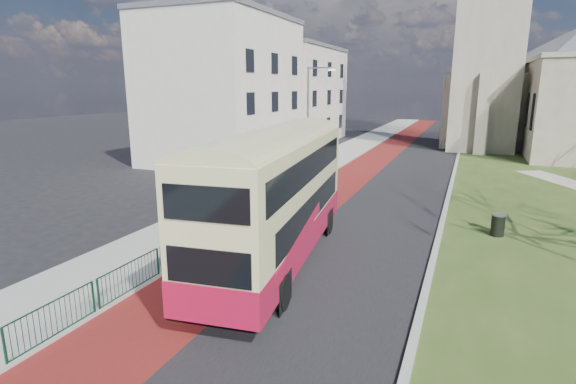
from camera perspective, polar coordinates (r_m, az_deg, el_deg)
The scene contains 13 objects.
ground at distance 17.36m, azimuth -3.71°, elevation -9.50°, with size 160.00×160.00×0.00m, color black.
road_carriageway at distance 35.47m, azimuth 12.73°, elevation 2.06°, with size 9.00×120.00×0.01m, color black.
bus_lane at distance 35.99m, azimuth 8.49°, elevation 2.41°, with size 3.40×120.00×0.01m, color #591414.
pavement_west at distance 37.03m, azimuth 2.77°, elevation 2.93°, with size 4.00×120.00×0.12m, color gray.
kerb_west at distance 36.43m, azimuth 5.75°, elevation 2.71°, with size 0.25×120.00×0.13m, color #999993.
kerb_east at distance 37.00m, azimuth 20.30°, elevation 2.11°, with size 0.25×80.00×0.13m, color #999993.
pedestrian_railing at distance 21.81m, azimuth -6.15°, elevation -3.20°, with size 0.07×24.00×1.12m.
gothic_church at distance 53.06m, azimuth 29.60°, elevation 18.61°, with size 16.38×18.00×40.00m.
street_block_near at distance 42.03m, azimuth -8.13°, elevation 12.90°, with size 10.30×14.30×13.00m.
street_block_far at distance 56.45m, azimuth 0.24°, elevation 12.34°, with size 10.30×16.30×11.50m.
streetlamp at distance 34.39m, azimuth 2.78°, elevation 9.75°, with size 2.13×0.18×8.00m.
bus at distance 16.96m, azimuth -1.50°, elevation 0.11°, with size 4.13×12.19×5.00m.
litter_bin at distance 22.64m, azimuth 25.11°, elevation -3.79°, with size 0.76×0.76×1.02m.
Camera 1 is at (7.04, -14.38, 6.73)m, focal length 28.00 mm.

